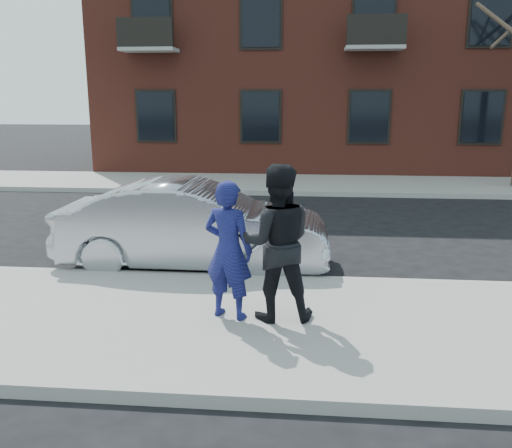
# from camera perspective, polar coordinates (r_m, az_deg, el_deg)

# --- Properties ---
(ground) EXTENTS (100.00, 100.00, 0.00)m
(ground) POSITION_cam_1_polar(r_m,az_deg,el_deg) (7.43, 21.32, -10.58)
(ground) COLOR black
(ground) RESTS_ON ground
(near_sidewalk) EXTENTS (50.00, 3.50, 0.15)m
(near_sidewalk) POSITION_cam_1_polar(r_m,az_deg,el_deg) (7.18, 21.92, -10.82)
(near_sidewalk) COLOR gray
(near_sidewalk) RESTS_ON ground
(near_curb) EXTENTS (50.00, 0.10, 0.15)m
(near_curb) POSITION_cam_1_polar(r_m,az_deg,el_deg) (8.79, 18.66, -6.11)
(near_curb) COLOR #999691
(near_curb) RESTS_ON ground
(far_sidewalk) EXTENTS (50.00, 3.50, 0.15)m
(far_sidewalk) POSITION_cam_1_polar(r_m,az_deg,el_deg) (18.11, 11.79, 4.05)
(far_sidewalk) COLOR gray
(far_sidewalk) RESTS_ON ground
(far_curb) EXTENTS (50.00, 0.10, 0.15)m
(far_curb) POSITION_cam_1_polar(r_m,az_deg,el_deg) (16.35, 12.47, 3.04)
(far_curb) COLOR #999691
(far_curb) RESTS_ON ground
(apartment_building) EXTENTS (24.30, 10.30, 12.30)m
(apartment_building) POSITION_cam_1_polar(r_m,az_deg,el_deg) (25.07, 15.55, 20.29)
(apartment_building) COLOR maroon
(apartment_building) RESTS_ON ground
(silver_sedan) EXTENTS (4.56, 1.63, 1.50)m
(silver_sedan) POSITION_cam_1_polar(r_m,az_deg,el_deg) (9.27, -6.50, -0.16)
(silver_sedan) COLOR #999BA3
(silver_sedan) RESTS_ON ground
(man_hoodie) EXTENTS (0.74, 0.61, 1.76)m
(man_hoodie) POSITION_cam_1_polar(r_m,az_deg,el_deg) (6.74, -2.92, -2.75)
(man_hoodie) COLOR navy
(man_hoodie) RESTS_ON near_sidewalk
(man_peacoat) EXTENTS (1.04, 0.86, 1.96)m
(man_peacoat) POSITION_cam_1_polar(r_m,az_deg,el_deg) (6.68, 2.16, -2.00)
(man_peacoat) COLOR black
(man_peacoat) RESTS_ON near_sidewalk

